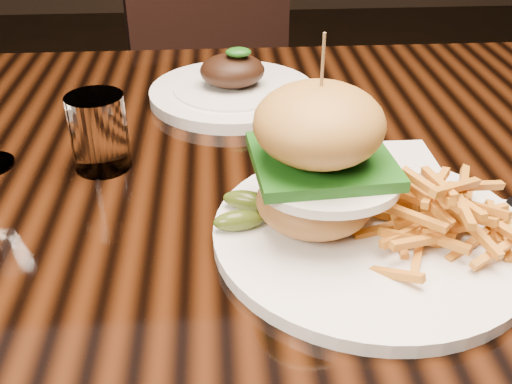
{
  "coord_description": "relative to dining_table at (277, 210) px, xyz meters",
  "views": [
    {
      "loc": [
        -0.07,
        -0.67,
        1.12
      ],
      "look_at": [
        -0.04,
        -0.17,
        0.81
      ],
      "focal_mm": 42.0,
      "sensor_mm": 36.0,
      "label": 1
    }
  ],
  "objects": [
    {
      "name": "far_dish",
      "position": [
        -0.05,
        0.2,
        0.09
      ],
      "size": [
        0.26,
        0.26,
        0.09
      ],
      "rotation": [
        0.0,
        0.0,
        -0.27
      ],
      "color": "white",
      "rests_on": "dining_table"
    },
    {
      "name": "ramekin",
      "position": [
        0.13,
        -0.07,
        0.1
      ],
      "size": [
        0.11,
        0.11,
        0.04
      ],
      "primitive_type": "cube",
      "rotation": [
        0.0,
        0.0,
        0.42
      ],
      "color": "white",
      "rests_on": "dining_table"
    },
    {
      "name": "chair_far",
      "position": [
        -0.06,
        0.89,
        -0.13
      ],
      "size": [
        0.57,
        0.57,
        0.95
      ],
      "rotation": [
        0.0,
        0.0,
        0.28
      ],
      "color": "black",
      "rests_on": "ground"
    },
    {
      "name": "side_saucer",
      "position": [
        0.21,
        -0.2,
        0.08
      ],
      "size": [
        0.17,
        0.17,
        0.02
      ],
      "rotation": [
        0.0,
        0.0,
        0.29
      ],
      "color": "white",
      "rests_on": "dining_table"
    },
    {
      "name": "water_tumbler",
      "position": [
        -0.22,
        0.0,
        0.12
      ],
      "size": [
        0.07,
        0.07,
        0.1
      ],
      "primitive_type": "cylinder",
      "color": "white",
      "rests_on": "dining_table"
    },
    {
      "name": "burger_plate",
      "position": [
        0.07,
        -0.17,
        0.13
      ],
      "size": [
        0.33,
        0.33,
        0.22
      ],
      "rotation": [
        0.0,
        0.0,
        -0.13
      ],
      "color": "white",
      "rests_on": "dining_table"
    },
    {
      "name": "dining_table",
      "position": [
        0.0,
        0.0,
        0.0
      ],
      "size": [
        1.6,
        0.9,
        0.75
      ],
      "color": "black",
      "rests_on": "ground"
    }
  ]
}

